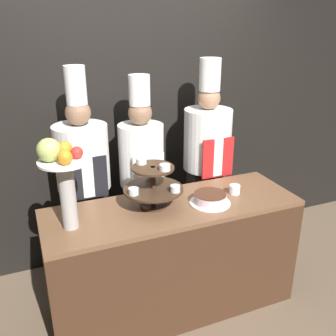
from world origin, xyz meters
TOP-DOWN VIEW (x-y plane):
  - ground_plane at (0.00, 0.00)m, footprint 14.00×14.00m
  - wall_back at (0.00, 1.25)m, footprint 10.00×0.06m
  - buffet_counter at (0.00, 0.31)m, footprint 1.84×0.61m
  - tiered_stand at (-0.14, 0.34)m, footprint 0.42×0.42m
  - fruit_pedestal at (-0.74, 0.28)m, footprint 0.32×0.32m
  - cake_round at (0.26, 0.23)m, footprint 0.30×0.30m
  - cup_white at (0.51, 0.30)m, footprint 0.08×0.08m
  - chef_left at (-0.53, 0.86)m, footprint 0.41×0.41m
  - chef_center_left at (-0.05, 0.86)m, footprint 0.37×0.37m
  - chef_center_right at (0.56, 0.86)m, footprint 0.41×0.41m

SIDE VIEW (x-z plane):
  - ground_plane at x=0.00m, z-range 0.00..0.00m
  - buffet_counter at x=0.00m, z-range 0.00..0.90m
  - cup_white at x=0.51m, z-range 0.90..0.97m
  - cake_round at x=0.26m, z-range 0.89..0.97m
  - chef_center_left at x=-0.05m, z-range 0.07..1.82m
  - chef_left at x=-0.53m, z-range 0.05..1.88m
  - chef_center_right at x=0.56m, z-range 0.06..1.91m
  - tiered_stand at x=-0.14m, z-range 0.90..1.24m
  - fruit_pedestal at x=-0.74m, z-range 0.98..1.58m
  - wall_back at x=0.00m, z-range 0.00..2.80m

